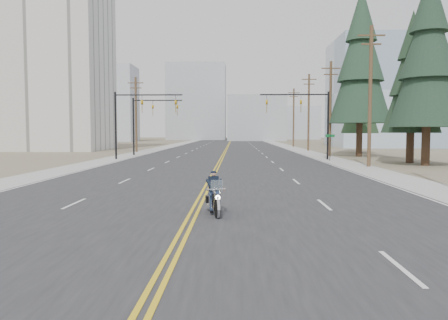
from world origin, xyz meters
The scene contains 26 objects.
ground_plane centered at (0.00, 0.00, 0.00)m, with size 400.00×400.00×0.00m, color #776D56.
road centered at (0.00, 70.00, 0.01)m, with size 20.00×200.00×0.01m, color #303033.
sidewalk_left centered at (-11.50, 70.00, 0.01)m, with size 3.00×200.00×0.01m, color #A5A5A0.
sidewalk_right centered at (11.50, 70.00, 0.01)m, with size 3.00×200.00×0.01m, color #A5A5A0.
traffic_mast_left centered at (-8.98, 32.00, 4.94)m, with size 7.10×0.26×7.00m.
traffic_mast_right centered at (8.98, 32.00, 4.94)m, with size 7.10×0.26×7.00m.
traffic_mast_far centered at (-9.31, 40.00, 4.87)m, with size 6.10×0.26×7.00m.
street_sign centered at (10.80, 30.00, 1.80)m, with size 0.90×0.06×2.62m.
utility_pole_b centered at (12.50, 23.00, 5.98)m, with size 2.20×0.30×11.50m.
utility_pole_c centered at (12.50, 38.00, 5.73)m, with size 2.20×0.30×11.00m.
utility_pole_d centered at (12.50, 53.00, 5.98)m, with size 2.20×0.30×11.50m.
utility_pole_e centered at (12.50, 70.00, 5.73)m, with size 2.20×0.30×11.00m.
utility_pole_left centered at (-12.50, 48.00, 5.48)m, with size 2.20×0.30×10.50m.
apartment_block centered at (-28.00, 55.00, 15.00)m, with size 18.00×14.00×30.00m, color silver.
glass_building centered at (32.00, 70.00, 10.00)m, with size 24.00×16.00×20.00m, color #9EB5CC.
haze_bldg_a centered at (-35.00, 115.00, 11.00)m, with size 14.00×12.00×22.00m, color #B7BCC6.
haze_bldg_b centered at (8.00, 125.00, 7.00)m, with size 18.00×14.00×14.00m, color #ADB2B7.
haze_bldg_c centered at (40.00, 110.00, 9.00)m, with size 16.00×12.00×18.00m, color #B7BCC6.
haze_bldg_d centered at (-12.00, 140.00, 13.00)m, with size 20.00×15.00×26.00m, color #ADB2B7.
haze_bldg_e centered at (25.00, 150.00, 6.00)m, with size 14.00×14.00×12.00m, color #B7BCC6.
haze_bldg_f centered at (-50.00, 130.00, 8.00)m, with size 12.00×12.00×16.00m, color #ADB2B7.
motorcyclist centered at (0.75, 1.96, 0.77)m, with size 0.84×1.96×1.53m, color black, non-canonical shape.
conifer_near centered at (17.72, 24.40, 9.48)m, with size 6.24×6.24×16.51m.
conifer_mid centered at (17.71, 27.72, 8.02)m, with size 5.24×5.24×13.98m.
conifer_tall centered at (15.83, 37.75, 11.16)m, with size 7.00×7.00×19.43m.
conifer_far centered at (18.45, 46.85, 7.68)m, with size 5.00×5.00×13.38m.
Camera 1 is at (1.48, -13.22, 2.93)m, focal length 35.00 mm.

